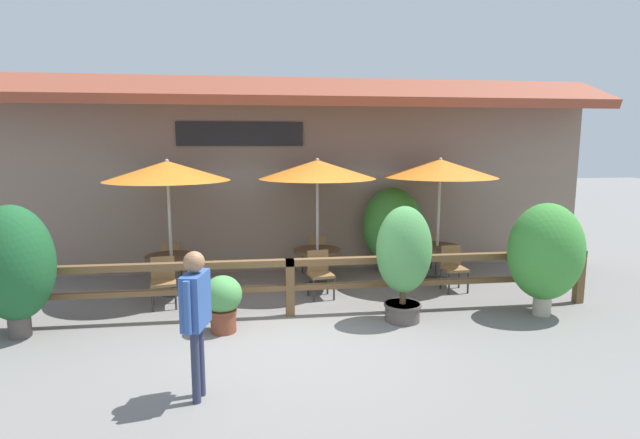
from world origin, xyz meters
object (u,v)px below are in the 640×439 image
(patio_umbrella_near, at_px, (167,171))
(potted_plant_tall_tropical, at_px, (223,301))
(chair_near_wallside, at_px, (174,259))
(potted_plant_entrance_palm, at_px, (14,265))
(chair_middle_wallside, at_px, (315,253))
(patio_umbrella_middle, at_px, (317,169))
(chair_far_wallside, at_px, (428,250))
(chair_middle_streetside, at_px, (320,272))
(patio_umbrella_far, at_px, (440,168))
(dining_table_middle, at_px, (317,257))
(potted_plant_small_flowering, at_px, (546,252))
(chair_far_streetside, at_px, (453,266))
(dining_table_near, at_px, (172,263))
(pedestrian, at_px, (196,306))
(chair_near_streetside, at_px, (163,279))
(dining_table_far, at_px, (437,253))
(potted_plant_broad_leaf, at_px, (392,227))
(potted_plant_corner_fern, at_px, (404,256))

(patio_umbrella_near, distance_m, potted_plant_tall_tropical, 2.98)
(chair_near_wallside, height_order, potted_plant_entrance_palm, potted_plant_entrance_palm)
(patio_umbrella_near, distance_m, chair_middle_wallside, 3.49)
(patio_umbrella_middle, height_order, chair_far_wallside, patio_umbrella_middle)
(patio_umbrella_near, bearing_deg, chair_middle_streetside, -12.42)
(patio_umbrella_far, relative_size, potted_plant_tall_tropical, 2.91)
(dining_table_middle, bearing_deg, potted_plant_small_flowering, -32.61)
(chair_far_wallside, height_order, potted_plant_small_flowering, potted_plant_small_flowering)
(chair_far_streetside, bearing_deg, dining_table_near, 172.14)
(chair_far_streetside, bearing_deg, pedestrian, -143.42)
(patio_umbrella_near, xyz_separation_m, chair_far_streetside, (5.32, -0.51, -1.82))
(chair_near_wallside, xyz_separation_m, potted_plant_small_flowering, (6.31, -2.80, 0.57))
(chair_far_wallside, distance_m, potted_plant_entrance_palm, 7.76)
(chair_far_streetside, height_order, chair_far_wallside, same)
(patio_umbrella_near, distance_m, patio_umbrella_far, 5.27)
(chair_near_streetside, relative_size, dining_table_far, 0.90)
(potted_plant_broad_leaf, bearing_deg, potted_plant_corner_fern, -102.41)
(chair_near_streetside, bearing_deg, patio_umbrella_near, 78.36)
(pedestrian, bearing_deg, potted_plant_tall_tropical, 7.71)
(chair_far_wallside, bearing_deg, chair_middle_wallside, -1.45)
(potted_plant_broad_leaf, bearing_deg, patio_umbrella_middle, -155.13)
(chair_middle_wallside, bearing_deg, chair_middle_streetside, 72.24)
(chair_middle_streetside, bearing_deg, potted_plant_broad_leaf, 31.70)
(patio_umbrella_near, height_order, potted_plant_broad_leaf, patio_umbrella_near)
(potted_plant_corner_fern, bearing_deg, chair_near_streetside, 162.24)
(chair_middle_wallside, height_order, potted_plant_broad_leaf, potted_plant_broad_leaf)
(chair_near_wallside, xyz_separation_m, chair_far_streetside, (5.40, -1.27, 0.00))
(chair_middle_streetside, distance_m, patio_umbrella_far, 3.23)
(patio_umbrella_near, xyz_separation_m, potted_plant_entrance_palm, (-1.88, -1.90, -1.22))
(dining_table_near, height_order, potted_plant_corner_fern, potted_plant_corner_fern)
(patio_umbrella_far, xyz_separation_m, chair_far_streetside, (0.06, -0.71, -1.82))
(potted_plant_broad_leaf, xyz_separation_m, pedestrian, (-3.62, -5.06, 0.08))
(patio_umbrella_far, bearing_deg, chair_middle_streetside, -162.45)
(chair_near_wallside, bearing_deg, chair_middle_wallside, -165.82)
(chair_middle_wallside, distance_m, potted_plant_tall_tropical, 3.51)
(potted_plant_tall_tropical, relative_size, potted_plant_broad_leaf, 0.47)
(potted_plant_small_flowering, bearing_deg, dining_table_middle, 147.39)
(patio_umbrella_middle, xyz_separation_m, pedestrian, (-1.88, -4.25, -1.23))
(dining_table_near, distance_m, chair_far_streetside, 5.35)
(dining_table_near, relative_size, dining_table_middle, 1.00)
(chair_far_wallside, bearing_deg, chair_far_streetside, 88.97)
(patio_umbrella_middle, bearing_deg, chair_middle_wallside, 86.79)
(potted_plant_corner_fern, distance_m, potted_plant_small_flowering, 2.37)
(potted_plant_corner_fern, bearing_deg, dining_table_near, 152.60)
(potted_plant_broad_leaf, relative_size, pedestrian, 1.11)
(potted_plant_tall_tropical, height_order, potted_plant_small_flowering, potted_plant_small_flowering)
(dining_table_far, relative_size, potted_plant_corner_fern, 0.51)
(patio_umbrella_middle, height_order, potted_plant_broad_leaf, patio_umbrella_middle)
(potted_plant_entrance_palm, bearing_deg, dining_table_middle, 23.97)
(potted_plant_tall_tropical, bearing_deg, potted_plant_broad_leaf, 41.65)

